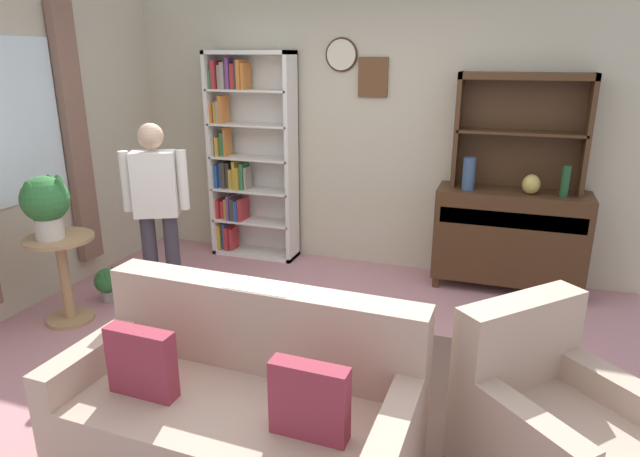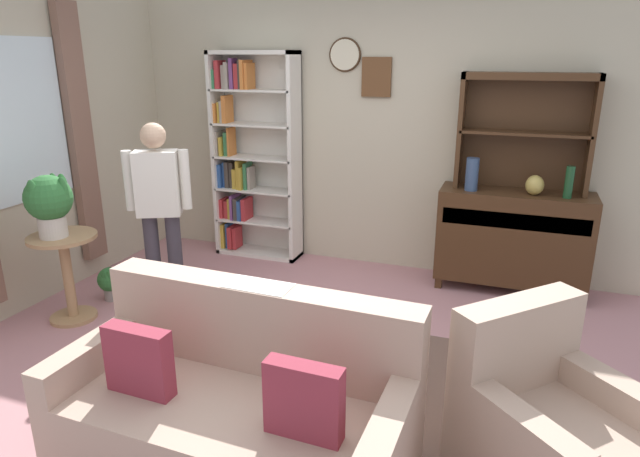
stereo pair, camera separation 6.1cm
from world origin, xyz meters
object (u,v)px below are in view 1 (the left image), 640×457
object	(u,v)px
sideboard_hutch	(522,116)
vase_tall	(469,174)
sideboard	(509,235)
potted_plant_small	(107,283)
bottle_wine	(565,181)
potted_plant_large	(46,202)
book_stack	(316,308)
bookshelf	(246,158)
person_reading	(157,205)
plant_stand	(64,270)
couch_floral	(241,411)
coffee_table	(320,331)
armchair_floral	(550,426)
vase_round	(531,184)

from	to	relation	value
sideboard_hutch	vase_tall	world-z (taller)	sideboard_hutch
sideboard	potted_plant_small	bearing A→B (deg)	-156.50
bottle_wine	potted_plant_large	world-z (taller)	potted_plant_large
bottle_wine	book_stack	bearing A→B (deg)	-131.36
bookshelf	person_reading	size ratio (longest dim) A/B	1.35
plant_stand	sideboard_hutch	bearing A→B (deg)	30.18
couch_floral	potted_plant_small	distance (m)	2.45
bottle_wine	potted_plant_small	xyz separation A→B (m)	(-3.66, -1.33, -0.88)
couch_floral	plant_stand	bearing A→B (deg)	153.89
vase_tall	couch_floral	distance (m)	2.98
sideboard	coffee_table	xyz separation A→B (m)	(-1.13, -1.96, -0.16)
sideboard_hutch	plant_stand	distance (m)	4.00
plant_stand	armchair_floral	bearing A→B (deg)	-9.40
coffee_table	book_stack	distance (m)	0.15
couch_floral	plant_stand	distance (m)	2.29
vase_round	person_reading	bearing A→B (deg)	-155.51
sideboard	plant_stand	xyz separation A→B (m)	(-3.32, -1.82, -0.07)
potted_plant_small	bottle_wine	bearing A→B (deg)	20.00
sideboard	couch_floral	size ratio (longest dim) A/B	0.71
vase_tall	coffee_table	bearing A→B (deg)	-111.61
vase_tall	potted_plant_large	size ratio (longest dim) A/B	0.59
vase_round	armchair_floral	xyz separation A→B (m)	(0.11, -2.34, -0.72)
bookshelf	bottle_wine	xyz separation A→B (m)	(3.02, -0.17, 0.01)
coffee_table	armchair_floral	bearing A→B (deg)	-18.24
sideboard	bottle_wine	bearing A→B (deg)	-12.89
vase_round	couch_floral	xyz separation A→B (m)	(-1.39, -2.76, -0.69)
potted_plant_large	armchair_floral	bearing A→B (deg)	-8.64
sideboard	potted_plant_large	world-z (taller)	potted_plant_large
sideboard_hutch	coffee_table	distance (m)	2.65
plant_stand	potted_plant_large	world-z (taller)	potted_plant_large
vase_round	bottle_wine	xyz separation A→B (m)	(0.26, -0.02, 0.05)
sideboard_hutch	vase_round	world-z (taller)	sideboard_hutch
vase_tall	potted_plant_large	world-z (taller)	vase_tall
couch_floral	person_reading	distance (m)	2.15
bottle_wine	couch_floral	bearing A→B (deg)	-121.13
vase_round	armchair_floral	distance (m)	2.45
armchair_floral	plant_stand	bearing A→B (deg)	170.60
sideboard	armchair_floral	bearing A→B (deg)	-84.25
book_stack	vase_round	bearing A→B (deg)	54.03
sideboard_hutch	potted_plant_small	size ratio (longest dim) A/B	3.69
bottle_wine	armchair_floral	bearing A→B (deg)	-93.63
vase_round	person_reading	size ratio (longest dim) A/B	0.11
couch_floral	potted_plant_large	distance (m)	2.39
bottle_wine	plant_stand	size ratio (longest dim) A/B	0.38
coffee_table	book_stack	xyz separation A→B (m)	(-0.05, 0.08, 0.12)
couch_floral	vase_tall	bearing A→B (deg)	72.36
vase_round	vase_tall	bearing A→B (deg)	-178.51
bottle_wine	person_reading	world-z (taller)	person_reading
armchair_floral	potted_plant_small	size ratio (longest dim) A/B	3.63
couch_floral	coffee_table	xyz separation A→B (m)	(0.13, 0.87, 0.04)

